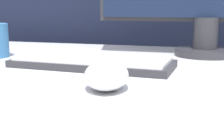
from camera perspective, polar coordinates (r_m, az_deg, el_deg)
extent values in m
cube|color=black|center=(1.25, 11.81, -0.83)|extent=(5.00, 0.03, 1.17)
ellipsoid|color=silver|center=(0.52, -1.01, -0.95)|extent=(0.10, 0.12, 0.05)
cube|color=#28282D|center=(0.71, -3.67, 1.18)|extent=(0.37, 0.16, 0.02)
cube|color=white|center=(0.71, -3.68, 2.14)|extent=(0.35, 0.14, 0.01)
cylinder|color=#28282D|center=(0.92, 16.54, 3.12)|extent=(0.17, 0.17, 0.02)
cylinder|color=#28282D|center=(0.91, 16.73, 6.45)|extent=(0.07, 0.07, 0.09)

